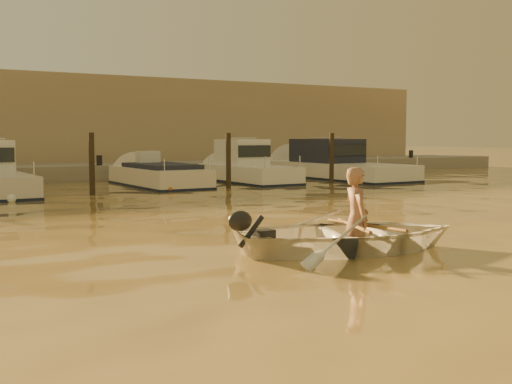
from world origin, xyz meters
TOP-DOWN VIEW (x-y plane):
  - ground_plane at (0.00, 0.00)m, footprint 160.00×160.00m
  - dinghy at (0.39, 1.61)m, footprint 4.32×3.59m
  - person at (0.49, 1.59)m, footprint 0.55×0.70m
  - outboard_motor at (-1.05, 2.02)m, footprint 0.97×0.63m
  - oar_port at (0.64, 1.55)m, footprint 0.20×2.10m
  - oar_starboard at (0.44, 1.60)m, footprint 0.97×1.92m
  - moored_boat_3 at (3.01, 16.00)m, footprint 2.12×6.09m
  - moored_boat_4 at (6.93, 16.00)m, footprint 1.94×6.10m
  - moored_boat_5 at (11.54, 16.00)m, footprint 2.64×8.71m
  - piling_2 at (-0.20, 13.80)m, footprint 0.18×0.18m
  - piling_3 at (4.80, 13.80)m, footprint 0.18×0.18m
  - piling_4 at (9.50, 13.80)m, footprint 0.18×0.18m
  - fender_c at (-2.89, 12.71)m, footprint 0.30×0.30m
  - fender_d at (2.32, 13.48)m, footprint 0.30×0.30m
  - fender_e at (7.12, 13.54)m, footprint 0.30×0.30m
  - quay at (0.00, 21.50)m, footprint 52.00×4.00m
  - waterfront_building at (0.00, 27.00)m, footprint 46.00×7.00m

SIDE VIEW (x-z plane):
  - ground_plane at x=0.00m, z-range 0.00..0.00m
  - fender_c at x=-2.89m, z-range -0.05..0.25m
  - fender_d at x=2.32m, z-range -0.05..0.25m
  - fender_e at x=7.12m, z-range -0.05..0.25m
  - quay at x=0.00m, z-range -0.35..0.65m
  - moored_boat_3 at x=3.01m, z-range -0.25..0.70m
  - dinghy at x=0.39m, z-range -0.12..0.65m
  - outboard_motor at x=-1.05m, z-range -0.07..0.63m
  - oar_port at x=0.64m, z-range 0.35..0.49m
  - oar_starboard at x=0.44m, z-range 0.35..0.49m
  - person at x=0.49m, z-range -0.30..1.38m
  - moored_boat_4 at x=6.93m, z-range -0.25..1.50m
  - moored_boat_5 at x=11.54m, z-range -0.25..1.50m
  - piling_2 at x=-0.20m, z-range -0.20..2.00m
  - piling_3 at x=4.80m, z-range -0.20..2.00m
  - piling_4 at x=9.50m, z-range -0.20..2.00m
  - waterfront_building at x=0.00m, z-range 0.00..4.80m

